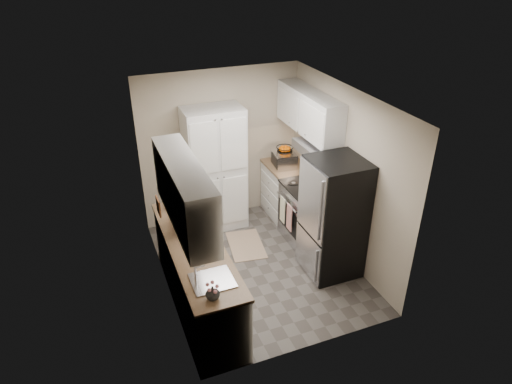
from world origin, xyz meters
TOP-DOWN VIEW (x-y plane):
  - ground at (0.00, 0.00)m, footprint 3.20×3.20m
  - room_shell at (-0.02, -0.01)m, footprint 2.64×3.24m
  - pantry_cabinet at (-0.20, 1.32)m, footprint 0.90×0.55m
  - base_cabinet_left at (-0.99, -0.43)m, footprint 0.60×2.30m
  - countertop_left at (-0.99, -0.43)m, footprint 0.63×2.33m
  - base_cabinet_right at (0.99, 1.19)m, footprint 0.60×0.80m
  - countertop_right at (0.99, 1.19)m, footprint 0.63×0.83m
  - electric_range at (0.97, 0.39)m, footprint 0.71×0.78m
  - refrigerator at (0.94, -0.41)m, footprint 0.70×0.72m
  - microwave at (-0.92, -0.00)m, footprint 0.44×0.55m
  - wine_bottle at (-1.08, 0.51)m, footprint 0.09×0.09m
  - flower_vase at (-1.06, -1.42)m, footprint 0.20×0.20m
  - cutting_board at (-0.81, 0.52)m, footprint 0.09×0.27m
  - toaster_oven at (0.93, 1.20)m, footprint 0.38×0.46m
  - fruit_basket at (0.96, 1.23)m, footprint 0.32×0.32m
  - kitchen_mat at (0.02, 0.56)m, footprint 0.62×0.87m

SIDE VIEW (x-z plane):
  - ground at x=0.00m, z-range 0.00..0.00m
  - kitchen_mat at x=0.02m, z-range 0.00..0.01m
  - base_cabinet_left at x=-0.99m, z-range 0.00..0.88m
  - base_cabinet_right at x=0.99m, z-range 0.00..0.88m
  - electric_range at x=0.97m, z-range -0.09..1.04m
  - refrigerator at x=0.94m, z-range 0.00..1.70m
  - countertop_left at x=-0.99m, z-range 0.88..0.92m
  - countertop_right at x=0.99m, z-range 0.88..0.92m
  - flower_vase at x=-1.06m, z-range 0.92..1.08m
  - pantry_cabinet at x=-0.20m, z-range 0.00..2.00m
  - toaster_oven at x=0.93m, z-range 0.92..1.16m
  - microwave at x=-0.92m, z-range 0.92..1.18m
  - wine_bottle at x=-1.08m, z-range 0.92..1.26m
  - cutting_board at x=-0.81m, z-range 0.92..1.26m
  - fruit_basket at x=0.96m, z-range 1.16..1.28m
  - room_shell at x=-0.02m, z-range 0.37..2.89m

